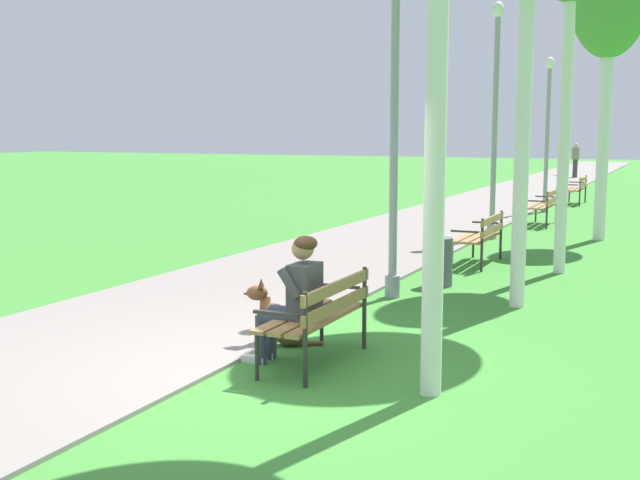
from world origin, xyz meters
name	(u,v)px	position (x,y,z in m)	size (l,w,h in m)	color
ground_plane	(261,374)	(0.00, 0.00, 0.00)	(120.00, 120.00, 0.00)	#3D8433
paved_path	(525,190)	(-2.08, 24.00, 0.02)	(3.42, 60.00, 0.04)	gray
park_bench_near	(320,312)	(0.36, 0.51, 0.51)	(0.55, 1.50, 0.85)	olive
park_bench_mid	(481,234)	(0.37, 6.86, 0.51)	(0.55, 1.50, 0.85)	olive
park_bench_far	(544,204)	(0.39, 13.01, 0.51)	(0.55, 1.50, 0.85)	olive
park_bench_furthest	(577,187)	(0.36, 19.04, 0.51)	(0.55, 1.50, 0.85)	olive
person_seated_on_near_bench	(294,295)	(0.15, 0.39, 0.68)	(0.74, 0.49, 1.25)	#33384C
dog_brown	(280,321)	(-0.29, 0.95, 0.26)	(0.78, 0.47, 0.71)	brown
lamp_post_near	(394,119)	(-0.07, 3.74, 2.37)	(0.24, 0.24, 4.58)	gray
lamp_post_mid	(495,119)	(-0.19, 10.16, 2.46)	(0.24, 0.24, 4.77)	gray
lamp_post_far	(547,133)	(-0.12, 16.28, 2.17)	(0.24, 0.24, 4.19)	gray
birch_tree_fourth	(610,3)	(1.84, 10.91, 4.72)	(1.51, 1.57, 6.02)	silver
litter_bin	(440,262)	(0.28, 4.78, 0.35)	(0.36, 0.36, 0.70)	#515156
pedestrian_distant	(575,160)	(-1.47, 33.00, 0.84)	(0.32, 0.22, 1.65)	#383842
pedestrian_further_distant	(564,159)	(-2.29, 35.02, 0.84)	(0.32, 0.22, 1.65)	#383842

